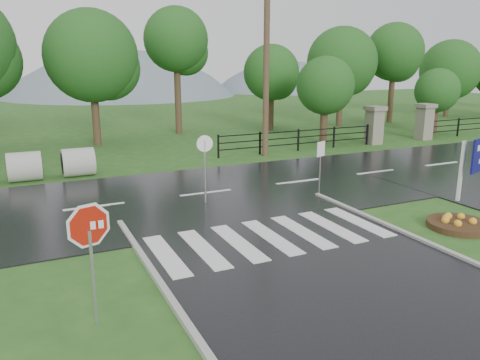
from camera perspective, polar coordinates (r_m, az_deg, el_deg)
ground at (r=9.45m, az=19.25°, el=-16.82°), size 120.00×120.00×0.00m
main_road at (r=17.37m, az=-4.18°, el=-1.71°), size 90.00×8.00×0.04m
crosswalk at (r=13.03m, az=3.80°, el=-6.91°), size 6.50×2.80×0.02m
pillar_west at (r=28.96m, az=16.05°, el=6.55°), size 1.00×1.00×2.24m
pillar_east at (r=31.72m, az=21.56°, el=6.73°), size 1.00×1.00×2.24m
fence_west at (r=25.90m, az=7.13°, el=5.13°), size 9.58×0.08×1.20m
hills at (r=74.08m, az=-16.86°, el=-2.35°), size 102.00×48.00×48.00m
treeline at (r=30.79m, az=-11.86°, el=5.01°), size 83.20×5.20×10.00m
stop_sign at (r=8.78m, az=-17.86°, el=-6.48°), size 1.06×0.34×2.49m
flower_bed at (r=15.24m, az=25.15°, el=-4.82°), size 1.82×1.82×0.36m
reg_sign_small at (r=17.05m, az=9.79°, el=2.76°), size 0.42×0.17×2.00m
reg_sign_round at (r=15.75m, az=-4.30°, el=2.24°), size 0.56×0.09×2.39m
utility_pole_east at (r=23.98m, az=3.23°, el=13.93°), size 1.63×0.31×9.15m
entrance_tree_left at (r=28.37m, az=10.37°, el=11.21°), size 3.40×3.40×5.12m
entrance_tree_right at (r=34.41m, az=22.91°, el=9.99°), size 2.92×2.92×4.38m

